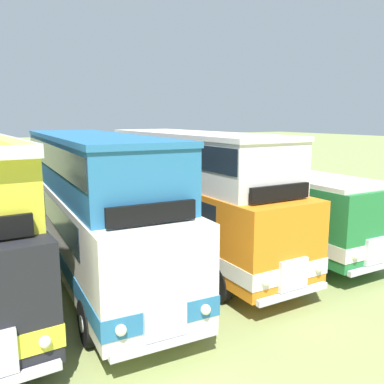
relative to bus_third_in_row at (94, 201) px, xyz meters
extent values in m
plane|color=#8C9956|center=(-0.01, 0.10, -2.47)|extent=(200.00, 200.00, 0.00)
sphere|color=#EAEACC|center=(-2.52, -5.10, -1.37)|extent=(0.22, 0.22, 0.22)
cube|color=silver|center=(-2.35, 0.40, 1.93)|extent=(0.34, 9.48, 0.24)
cylinder|color=black|center=(-2.31, -3.44, -1.95)|extent=(0.31, 1.05, 1.04)
cylinder|color=silver|center=(-2.16, -3.43, -1.95)|extent=(0.03, 0.36, 0.36)
cylinder|color=silver|center=(-2.33, 3.54, -1.95)|extent=(0.03, 0.36, 0.36)
cube|color=silver|center=(-0.01, -0.12, -0.77)|extent=(3.12, 10.70, 2.30)
cube|color=teal|center=(-0.01, -0.12, -1.37)|extent=(3.17, 10.74, 0.44)
cube|color=#19232D|center=(0.02, 0.28, -0.17)|extent=(3.01, 8.31, 0.76)
cube|color=#19232D|center=(-0.32, -5.34, -0.12)|extent=(2.20, 0.23, 0.90)
cube|color=silver|center=(-0.32, -5.45, -1.37)|extent=(0.91, 0.17, 0.80)
cube|color=silver|center=(-0.33, -5.48, -1.87)|extent=(2.30, 0.28, 0.16)
sphere|color=#EAEACC|center=(0.57, -5.51, -1.37)|extent=(0.22, 0.22, 0.22)
sphere|color=#EAEACC|center=(-1.22, -5.40, -1.37)|extent=(0.22, 0.22, 0.22)
cube|color=teal|center=(0.01, 0.13, 1.13)|extent=(2.97, 9.80, 1.50)
cube|color=teal|center=(0.01, 0.13, 1.95)|extent=(3.04, 9.90, 0.14)
cube|color=#19232D|center=(0.01, 0.13, 1.43)|extent=(3.00, 9.70, 0.68)
cube|color=black|center=(-0.29, -4.85, 0.63)|extent=(1.90, 0.23, 0.40)
cylinder|color=black|center=(0.92, -3.87, -1.95)|extent=(0.34, 1.05, 1.04)
cylinder|color=silver|center=(1.07, -3.88, -1.95)|extent=(0.04, 0.36, 0.36)
cylinder|color=black|center=(-1.37, -3.73, -1.95)|extent=(0.34, 1.05, 1.04)
cylinder|color=silver|center=(-1.52, -3.72, -1.95)|extent=(0.04, 0.36, 0.36)
cylinder|color=black|center=(1.35, 3.29, -1.95)|extent=(0.34, 1.05, 1.04)
cylinder|color=silver|center=(1.50, 3.28, -1.95)|extent=(0.04, 0.36, 0.36)
cylinder|color=black|center=(-0.95, 3.43, -1.95)|extent=(0.34, 1.05, 1.04)
cylinder|color=silver|center=(-1.10, 3.44, -1.95)|extent=(0.04, 0.36, 0.36)
cube|color=orange|center=(3.53, -0.19, -0.77)|extent=(2.59, 9.63, 2.30)
cube|color=white|center=(3.53, -0.19, -1.37)|extent=(2.63, 9.67, 0.44)
cube|color=#19232D|center=(3.54, 0.21, -0.17)|extent=(2.60, 7.23, 0.76)
cube|color=#19232D|center=(3.49, -4.93, -0.12)|extent=(2.20, 0.12, 0.90)
cube|color=silver|center=(3.49, -5.04, -1.37)|extent=(0.90, 0.13, 0.80)
cube|color=silver|center=(3.49, -5.07, -1.87)|extent=(2.30, 0.16, 0.16)
sphere|color=#EAEACC|center=(4.39, -5.06, -1.37)|extent=(0.22, 0.22, 0.22)
sphere|color=#EAEACC|center=(2.59, -5.04, -1.37)|extent=(0.22, 0.22, 0.22)
cube|color=white|center=(3.54, 0.06, 1.13)|extent=(2.48, 8.72, 1.50)
cube|color=white|center=(3.54, 0.06, 1.95)|extent=(2.55, 8.83, 0.14)
cube|color=#19232D|center=(3.54, 0.06, 1.43)|extent=(2.52, 8.63, 0.68)
cube|color=black|center=(3.49, -4.44, 0.63)|extent=(1.90, 0.14, 0.40)
cylinder|color=black|center=(4.65, -3.40, -1.95)|extent=(0.29, 1.04, 1.04)
cylinder|color=silver|center=(4.80, -3.40, -1.95)|extent=(0.02, 0.36, 0.36)
cylinder|color=black|center=(2.35, -3.38, -1.95)|extent=(0.29, 1.04, 1.04)
cylinder|color=silver|center=(2.20, -3.37, -1.95)|extent=(0.02, 0.36, 0.36)
cylinder|color=black|center=(4.71, 2.80, -1.95)|extent=(0.29, 1.04, 1.04)
cylinder|color=silver|center=(4.86, 2.80, -1.95)|extent=(0.02, 0.36, 0.36)
cylinder|color=black|center=(2.41, 2.83, -1.95)|extent=(0.29, 1.04, 1.04)
cylinder|color=silver|center=(2.26, 2.83, -1.95)|extent=(0.02, 0.36, 0.36)
cube|color=#237538|center=(7.07, 0.38, -0.77)|extent=(2.78, 10.58, 2.30)
cube|color=silver|center=(7.07, 0.38, -1.37)|extent=(2.83, 10.62, 0.44)
cube|color=#19232D|center=(7.09, 0.78, -0.17)|extent=(2.75, 8.18, 0.76)
cube|color=#19232D|center=(6.93, -4.81, -0.12)|extent=(2.20, 0.16, 0.90)
cube|color=silver|center=(6.93, -4.92, -1.37)|extent=(0.90, 0.14, 0.80)
cube|color=silver|center=(6.93, -4.95, -1.87)|extent=(2.30, 0.20, 0.16)
sphere|color=#EAEACC|center=(6.03, -4.91, -1.37)|extent=(0.22, 0.22, 0.22)
cube|color=silver|center=(7.07, 0.38, 0.45)|extent=(2.73, 10.17, 0.14)
cylinder|color=black|center=(8.12, -3.31, -1.95)|extent=(0.31, 1.05, 1.04)
cylinder|color=silver|center=(8.27, -3.31, -1.95)|extent=(0.03, 0.36, 0.36)
cylinder|color=black|center=(5.83, -3.24, -1.95)|extent=(0.31, 1.05, 1.04)
cylinder|color=silver|center=(5.68, -3.24, -1.95)|extent=(0.03, 0.36, 0.36)
cylinder|color=black|center=(8.32, 3.80, -1.95)|extent=(0.31, 1.05, 1.04)
cylinder|color=silver|center=(8.47, 3.80, -1.95)|extent=(0.03, 0.36, 0.36)
cylinder|color=black|center=(6.02, 3.87, -1.95)|extent=(0.31, 1.05, 1.04)
cylinder|color=silver|center=(5.87, 3.87, -1.95)|extent=(0.03, 0.36, 0.36)
camera|label=1|loc=(-3.62, -12.05, 2.51)|focal=38.00mm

